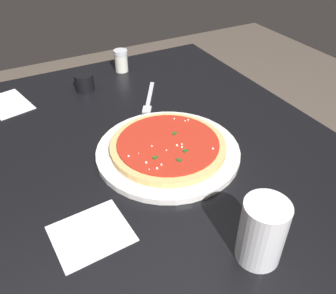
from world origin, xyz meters
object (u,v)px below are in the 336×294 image
(cup_tall_drink, at_px, (262,232))
(fork, at_px, (149,99))
(napkin_folded_right, at_px, (8,104))
(parmesan_shaker, at_px, (121,61))
(napkin_loose_left, at_px, (91,234))
(serving_plate, at_px, (168,151))
(pizza, at_px, (168,146))
(cup_small_sauce, at_px, (84,82))

(cup_tall_drink, xyz_separation_m, fork, (-0.59, 0.07, -0.06))
(cup_tall_drink, xyz_separation_m, napkin_folded_right, (-0.76, -0.30, -0.06))
(cup_tall_drink, bearing_deg, parmesan_shaker, 174.55)
(napkin_folded_right, xyz_separation_m, napkin_loose_left, (0.58, 0.06, 0.00))
(serving_plate, relative_size, napkin_loose_left, 2.48)
(napkin_loose_left, distance_m, fork, 0.51)
(serving_plate, height_order, parmesan_shaker, parmesan_shaker)
(serving_plate, xyz_separation_m, parmesan_shaker, (-0.49, 0.08, 0.03))
(fork, xyz_separation_m, parmesan_shaker, (-0.23, 0.00, 0.04))
(pizza, bearing_deg, napkin_loose_left, -58.50)
(cup_tall_drink, height_order, fork, cup_tall_drink)
(napkin_loose_left, distance_m, parmesan_shaker, 0.71)
(serving_plate, relative_size, pizza, 1.25)
(parmesan_shaker, bearing_deg, fork, -1.13)
(cup_small_sauce, xyz_separation_m, napkin_loose_left, (0.56, -0.16, -0.02))
(serving_plate, bearing_deg, fork, 164.05)
(pizza, distance_m, fork, 0.27)
(napkin_folded_right, height_order, napkin_loose_left, same)
(cup_tall_drink, height_order, cup_small_sauce, cup_tall_drink)
(fork, bearing_deg, pizza, -15.95)
(fork, bearing_deg, cup_small_sauce, -135.25)
(cup_tall_drink, bearing_deg, cup_small_sauce, -174.10)
(napkin_folded_right, height_order, parmesan_shaker, parmesan_shaker)
(serving_plate, distance_m, fork, 0.27)
(napkin_folded_right, relative_size, parmesan_shaker, 2.11)
(pizza, height_order, napkin_loose_left, pizza)
(fork, bearing_deg, parmesan_shaker, 178.87)
(pizza, height_order, napkin_folded_right, pizza)
(pizza, relative_size, napkin_loose_left, 1.99)
(parmesan_shaker, bearing_deg, napkin_loose_left, -26.70)
(cup_small_sauce, distance_m, napkin_loose_left, 0.58)
(pizza, xyz_separation_m, napkin_loose_left, (0.15, -0.24, -0.02))
(pizza, height_order, fork, pizza)
(pizza, bearing_deg, serving_plate, 166.59)
(serving_plate, relative_size, cup_tall_drink, 2.78)
(serving_plate, height_order, napkin_loose_left, serving_plate)
(cup_small_sauce, height_order, napkin_loose_left, cup_small_sauce)
(napkin_folded_right, height_order, fork, fork)
(cup_tall_drink, distance_m, fork, 0.59)
(napkin_folded_right, distance_m, parmesan_shaker, 0.39)
(serving_plate, height_order, fork, serving_plate)
(pizza, xyz_separation_m, parmesan_shaker, (-0.49, 0.08, 0.01))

